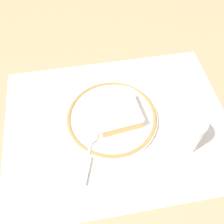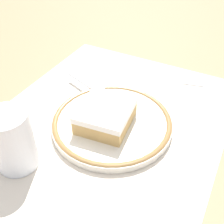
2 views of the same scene
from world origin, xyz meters
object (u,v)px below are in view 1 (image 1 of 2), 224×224
at_px(spoon, 91,142).
at_px(sugar_packet, 24,101).
at_px(plate, 112,118).
at_px(cake_slice, 118,114).
at_px(cup, 186,134).

bearing_deg(spoon, sugar_packet, 134.85).
bearing_deg(plate, sugar_packet, 156.37).
relative_size(plate, cake_slice, 2.06).
distance_m(plate, spoon, 0.09).
xyz_separation_m(plate, cake_slice, (0.01, -0.01, 0.02)).
bearing_deg(cup, cake_slice, 147.49).
relative_size(cake_slice, cup, 1.07).
height_order(plate, cake_slice, cake_slice).
xyz_separation_m(cake_slice, sugar_packet, (-0.23, 0.10, -0.03)).
height_order(cup, sugar_packet, cup).
relative_size(plate, cup, 2.19).
relative_size(cake_slice, sugar_packet, 2.15).
relative_size(plate, sugar_packet, 4.42).
xyz_separation_m(plate, sugar_packet, (-0.21, 0.09, -0.01)).
relative_size(cake_slice, spoon, 0.83).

